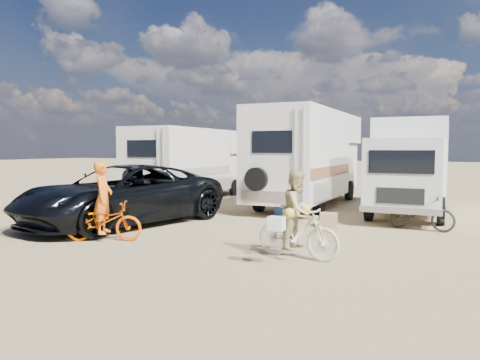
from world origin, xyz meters
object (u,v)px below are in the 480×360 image
at_px(box_truck, 410,167).
at_px(bike_parked, 420,213).
at_px(rv_left, 192,165).
at_px(bike_woman, 298,232).
at_px(cooler, 285,210).
at_px(crate, 328,220).
at_px(rv_main, 309,159).
at_px(rider_woman, 298,219).
at_px(rider_man, 103,205).
at_px(dark_suv, 122,195).
at_px(bike_man, 104,221).

distance_m(box_truck, bike_parked, 3.11).
height_order(rv_left, bike_woman, rv_left).
height_order(rv_left, cooler, rv_left).
height_order(rv_left, box_truck, box_truck).
distance_m(bike_woman, crate, 3.76).
height_order(rv_main, rider_woman, rv_main).
relative_size(box_truck, rider_man, 3.76).
height_order(rv_left, dark_suv, rv_left).
xyz_separation_m(bike_man, crate, (4.30, 3.94, -0.27)).
bearing_deg(rv_left, dark_suv, -76.83).
height_order(rv_left, bike_man, rv_left).
bearing_deg(rider_woman, rv_left, 50.25).
height_order(bike_woman, rider_woman, rider_woman).
bearing_deg(crate, box_truck, 61.26).
distance_m(rv_left, bike_man, 8.66).
bearing_deg(rider_man, rv_left, -8.65).
bearing_deg(dark_suv, rv_main, 74.48).
relative_size(bike_woman, bike_parked, 0.99).
xyz_separation_m(cooler, crate, (1.61, -1.19, -0.04)).
height_order(box_truck, cooler, box_truck).
xyz_separation_m(box_truck, crate, (-1.86, -3.39, -1.34)).
distance_m(rider_man, crate, 5.86).
distance_m(box_truck, rider_woman, 7.35).
bearing_deg(box_truck, dark_suv, -142.41).
bearing_deg(box_truck, rider_man, -128.84).
xyz_separation_m(bike_woman, rider_woman, (0.00, 0.00, 0.25)).
bearing_deg(rv_main, rv_left, -178.74).
bearing_deg(box_truck, cooler, -146.52).
bearing_deg(box_truck, crate, -117.56).
bearing_deg(rv_left, crate, -31.90).
height_order(box_truck, bike_man, box_truck).
bearing_deg(bike_woman, rv_left, 50.25).
bearing_deg(rv_left, rv_main, 0.50).
bearing_deg(rv_left, bike_woman, -48.38).
height_order(bike_man, bike_woman, bike_woman).
distance_m(box_truck, crate, 4.09).
relative_size(dark_suv, crate, 12.85).
bearing_deg(bike_parked, bike_woman, 167.35).
bearing_deg(bike_woman, rider_woman, 0.00).
bearing_deg(bike_parked, cooler, 92.82).
bearing_deg(rider_woman, cooler, 30.01).
bearing_deg(crate, bike_man, -137.48).
distance_m(dark_suv, rider_woman, 5.88).
distance_m(rider_woman, crate, 3.79).
bearing_deg(crate, rv_main, 111.82).
xyz_separation_m(rv_main, crate, (1.72, -4.29, -1.54)).
distance_m(bike_parked, crate, 2.34).
distance_m(cooler, crate, 2.01).
xyz_separation_m(rv_left, bike_woman, (6.96, -8.06, -0.94)).
bearing_deg(rv_main, dark_suv, -118.73).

